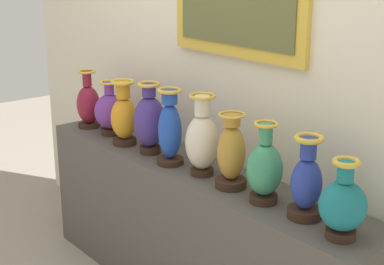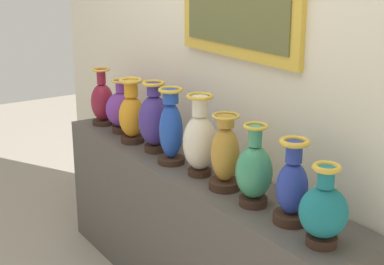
{
  "view_description": "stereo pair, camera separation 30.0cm",
  "coord_description": "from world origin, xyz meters",
  "px_view_note": "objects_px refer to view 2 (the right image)",
  "views": [
    {
      "loc": [
        2.22,
        -1.83,
        1.88
      ],
      "look_at": [
        0.0,
        0.0,
        0.99
      ],
      "focal_mm": 54.74,
      "sensor_mm": 36.0,
      "label": 1
    },
    {
      "loc": [
        2.4,
        -1.58,
        1.88
      ],
      "look_at": [
        0.0,
        0.0,
        0.99
      ],
      "focal_mm": 54.74,
      "sensor_mm": 36.0,
      "label": 2
    }
  ],
  "objects_px": {
    "vase_amber": "(132,114)",
    "vase_ivory": "(200,140)",
    "vase_jade": "(254,172)",
    "vase_teal": "(324,211)",
    "vase_ochre": "(225,156)",
    "vase_cobalt": "(292,187)",
    "vase_indigo": "(154,120)",
    "vase_violet": "(121,109)",
    "vase_burgundy": "(102,102)",
    "vase_sapphire": "(171,129)"
  },
  "relations": [
    {
      "from": "vase_indigo",
      "to": "vase_jade",
      "type": "xyz_separation_m",
      "value": [
        0.87,
        -0.0,
        -0.03
      ]
    },
    {
      "from": "vase_indigo",
      "to": "vase_sapphire",
      "type": "xyz_separation_m",
      "value": [
        0.21,
        -0.02,
        0.0
      ]
    },
    {
      "from": "vase_burgundy",
      "to": "vase_ochre",
      "type": "distance_m",
      "value": 1.31
    },
    {
      "from": "vase_burgundy",
      "to": "vase_sapphire",
      "type": "xyz_separation_m",
      "value": [
        0.87,
        -0.01,
        0.04
      ]
    },
    {
      "from": "vase_cobalt",
      "to": "vase_amber",
      "type": "bearing_deg",
      "value": -178.14
    },
    {
      "from": "vase_ivory",
      "to": "vase_ochre",
      "type": "height_order",
      "value": "vase_ivory"
    },
    {
      "from": "vase_burgundy",
      "to": "vase_jade",
      "type": "height_order",
      "value": "vase_jade"
    },
    {
      "from": "vase_ivory",
      "to": "vase_cobalt",
      "type": "bearing_deg",
      "value": 0.83
    },
    {
      "from": "vase_indigo",
      "to": "vase_teal",
      "type": "height_order",
      "value": "vase_indigo"
    },
    {
      "from": "vase_cobalt",
      "to": "vase_ivory",
      "type": "bearing_deg",
      "value": -179.17
    },
    {
      "from": "vase_violet",
      "to": "vase_ivory",
      "type": "distance_m",
      "value": 0.87
    },
    {
      "from": "vase_sapphire",
      "to": "vase_ochre",
      "type": "relative_size",
      "value": 1.12
    },
    {
      "from": "vase_sapphire",
      "to": "vase_teal",
      "type": "distance_m",
      "value": 1.1
    },
    {
      "from": "vase_amber",
      "to": "vase_teal",
      "type": "distance_m",
      "value": 1.53
    },
    {
      "from": "vase_cobalt",
      "to": "vase_sapphire",
      "type": "bearing_deg",
      "value": -177.48
    },
    {
      "from": "vase_sapphire",
      "to": "vase_cobalt",
      "type": "distance_m",
      "value": 0.89
    },
    {
      "from": "vase_ivory",
      "to": "vase_teal",
      "type": "height_order",
      "value": "vase_ivory"
    },
    {
      "from": "vase_burgundy",
      "to": "vase_ochre",
      "type": "xyz_separation_m",
      "value": [
        1.31,
        0.01,
        0.01
      ]
    },
    {
      "from": "vase_sapphire",
      "to": "vase_ivory",
      "type": "distance_m",
      "value": 0.23
    },
    {
      "from": "vase_indigo",
      "to": "vase_amber",
      "type": "bearing_deg",
      "value": -173.5
    },
    {
      "from": "vase_indigo",
      "to": "vase_ochre",
      "type": "bearing_deg",
      "value": 0.48
    },
    {
      "from": "vase_teal",
      "to": "vase_cobalt",
      "type": "bearing_deg",
      "value": 170.24
    },
    {
      "from": "vase_ochre",
      "to": "vase_amber",
      "type": "bearing_deg",
      "value": -177.99
    },
    {
      "from": "vase_jade",
      "to": "vase_violet",
      "type": "bearing_deg",
      "value": 179.33
    },
    {
      "from": "vase_jade",
      "to": "vase_teal",
      "type": "xyz_separation_m",
      "value": [
        0.44,
        -0.02,
        -0.02
      ]
    },
    {
      "from": "vase_amber",
      "to": "vase_cobalt",
      "type": "relative_size",
      "value": 1.05
    },
    {
      "from": "vase_sapphire",
      "to": "vase_jade",
      "type": "relative_size",
      "value": 1.1
    },
    {
      "from": "vase_violet",
      "to": "vase_sapphire",
      "type": "height_order",
      "value": "vase_sapphire"
    },
    {
      "from": "vase_amber",
      "to": "vase_ivory",
      "type": "height_order",
      "value": "vase_ivory"
    },
    {
      "from": "vase_jade",
      "to": "vase_sapphire",
      "type": "bearing_deg",
      "value": -178.23
    },
    {
      "from": "vase_burgundy",
      "to": "vase_sapphire",
      "type": "relative_size",
      "value": 0.9
    },
    {
      "from": "vase_burgundy",
      "to": "vase_teal",
      "type": "distance_m",
      "value": 1.97
    },
    {
      "from": "vase_ochre",
      "to": "vase_jade",
      "type": "bearing_deg",
      "value": -1.65
    },
    {
      "from": "vase_indigo",
      "to": "vase_ivory",
      "type": "height_order",
      "value": "vase_ivory"
    },
    {
      "from": "vase_violet",
      "to": "vase_sapphire",
      "type": "relative_size",
      "value": 0.82
    },
    {
      "from": "vase_cobalt",
      "to": "vase_teal",
      "type": "relative_size",
      "value": 1.11
    },
    {
      "from": "vase_indigo",
      "to": "vase_ivory",
      "type": "relative_size",
      "value": 0.97
    },
    {
      "from": "vase_teal",
      "to": "vase_ivory",
      "type": "bearing_deg",
      "value": 178.22
    },
    {
      "from": "vase_cobalt",
      "to": "vase_teal",
      "type": "bearing_deg",
      "value": -9.76
    },
    {
      "from": "vase_violet",
      "to": "vase_teal",
      "type": "relative_size",
      "value": 1.02
    },
    {
      "from": "vase_indigo",
      "to": "vase_teal",
      "type": "distance_m",
      "value": 1.31
    },
    {
      "from": "vase_violet",
      "to": "vase_burgundy",
      "type": "bearing_deg",
      "value": -174.48
    },
    {
      "from": "vase_sapphire",
      "to": "vase_indigo",
      "type": "bearing_deg",
      "value": 174.26
    },
    {
      "from": "vase_violet",
      "to": "vase_cobalt",
      "type": "relative_size",
      "value": 0.92
    },
    {
      "from": "vase_indigo",
      "to": "vase_sapphire",
      "type": "bearing_deg",
      "value": -5.74
    },
    {
      "from": "vase_burgundy",
      "to": "vase_violet",
      "type": "relative_size",
      "value": 1.11
    },
    {
      "from": "vase_ochre",
      "to": "vase_cobalt",
      "type": "xyz_separation_m",
      "value": [
        0.44,
        0.01,
        -0.01
      ]
    },
    {
      "from": "vase_indigo",
      "to": "vase_cobalt",
      "type": "relative_size",
      "value": 1.11
    },
    {
      "from": "vase_ivory",
      "to": "vase_jade",
      "type": "distance_m",
      "value": 0.44
    },
    {
      "from": "vase_sapphire",
      "to": "vase_jade",
      "type": "xyz_separation_m",
      "value": [
        0.66,
        0.02,
        -0.03
      ]
    }
  ]
}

